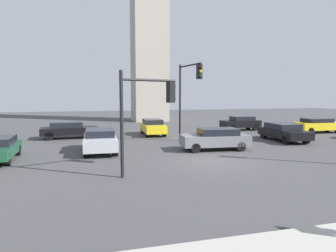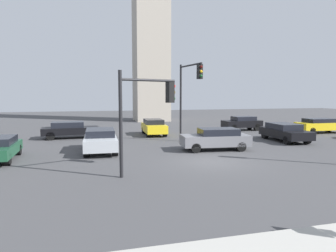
{
  "view_description": "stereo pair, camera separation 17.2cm",
  "coord_description": "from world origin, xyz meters",
  "px_view_note": "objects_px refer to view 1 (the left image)",
  "views": [
    {
      "loc": [
        -6.76,
        -15.48,
        3.69
      ],
      "look_at": [
        -1.96,
        2.23,
        1.79
      ],
      "focal_mm": 32.96,
      "sensor_mm": 36.0,
      "label": 1
    },
    {
      "loc": [
        -6.59,
        -15.53,
        3.69
      ],
      "look_at": [
        -1.96,
        2.23,
        1.79
      ],
      "focal_mm": 32.96,
      "sensor_mm": 36.0,
      "label": 2
    }
  ],
  "objects_px": {
    "car_3": "(241,123)",
    "car_5": "(153,127)",
    "traffic_light_1": "(188,86)",
    "traffic_light_2": "(149,103)",
    "car_1": "(69,129)",
    "car_0": "(284,132)",
    "car_4": "(318,125)",
    "car_2": "(215,139)",
    "car_6": "(100,140)"
  },
  "relations": [
    {
      "from": "traffic_light_2",
      "to": "car_6",
      "type": "bearing_deg",
      "value": 86.52
    },
    {
      "from": "car_0",
      "to": "traffic_light_1",
      "type": "bearing_deg",
      "value": -91.77
    },
    {
      "from": "traffic_light_2",
      "to": "car_3",
      "type": "height_order",
      "value": "traffic_light_2"
    },
    {
      "from": "car_3",
      "to": "car_4",
      "type": "xyz_separation_m",
      "value": [
        6.18,
        -3.76,
        -0.02
      ]
    },
    {
      "from": "traffic_light_1",
      "to": "car_5",
      "type": "xyz_separation_m",
      "value": [
        -1.46,
        5.57,
        -3.5
      ]
    },
    {
      "from": "car_2",
      "to": "car_3",
      "type": "height_order",
      "value": "car_2"
    },
    {
      "from": "car_4",
      "to": "car_6",
      "type": "bearing_deg",
      "value": -166.8
    },
    {
      "from": "traffic_light_2",
      "to": "car_2",
      "type": "distance_m",
      "value": 7.64
    },
    {
      "from": "car_1",
      "to": "car_6",
      "type": "relative_size",
      "value": 0.99
    },
    {
      "from": "traffic_light_1",
      "to": "car_5",
      "type": "height_order",
      "value": "traffic_light_1"
    },
    {
      "from": "car_3",
      "to": "car_5",
      "type": "xyz_separation_m",
      "value": [
        -9.46,
        -1.21,
        -0.02
      ]
    },
    {
      "from": "car_3",
      "to": "car_5",
      "type": "bearing_deg",
      "value": 5.1
    },
    {
      "from": "car_3",
      "to": "car_5",
      "type": "height_order",
      "value": "car_3"
    },
    {
      "from": "car_1",
      "to": "car_5",
      "type": "height_order",
      "value": "car_5"
    },
    {
      "from": "traffic_light_2",
      "to": "car_3",
      "type": "xyz_separation_m",
      "value": [
        12.53,
        14.35,
        -2.49
      ]
    },
    {
      "from": "traffic_light_2",
      "to": "car_6",
      "type": "height_order",
      "value": "traffic_light_2"
    },
    {
      "from": "traffic_light_1",
      "to": "car_0",
      "type": "relative_size",
      "value": 1.26
    },
    {
      "from": "traffic_light_2",
      "to": "car_4",
      "type": "height_order",
      "value": "traffic_light_2"
    },
    {
      "from": "car_5",
      "to": "car_0",
      "type": "bearing_deg",
      "value": 58.73
    },
    {
      "from": "car_1",
      "to": "car_5",
      "type": "distance_m",
      "value": 7.26
    },
    {
      "from": "car_3",
      "to": "car_5",
      "type": "relative_size",
      "value": 0.99
    },
    {
      "from": "traffic_light_1",
      "to": "traffic_light_2",
      "type": "height_order",
      "value": "traffic_light_1"
    },
    {
      "from": "car_6",
      "to": "traffic_light_1",
      "type": "bearing_deg",
      "value": 105.03
    },
    {
      "from": "traffic_light_1",
      "to": "car_4",
      "type": "height_order",
      "value": "traffic_light_1"
    },
    {
      "from": "car_1",
      "to": "car_6",
      "type": "height_order",
      "value": "car_6"
    },
    {
      "from": "car_2",
      "to": "car_6",
      "type": "distance_m",
      "value": 7.53
    },
    {
      "from": "car_3",
      "to": "car_6",
      "type": "bearing_deg",
      "value": 27.65
    },
    {
      "from": "traffic_light_2",
      "to": "car_4",
      "type": "distance_m",
      "value": 21.64
    },
    {
      "from": "traffic_light_1",
      "to": "car_0",
      "type": "height_order",
      "value": "traffic_light_1"
    },
    {
      "from": "car_0",
      "to": "car_6",
      "type": "relative_size",
      "value": 1.0
    },
    {
      "from": "traffic_light_1",
      "to": "car_2",
      "type": "relative_size",
      "value": 1.3
    },
    {
      "from": "car_1",
      "to": "car_2",
      "type": "relative_size",
      "value": 1.02
    },
    {
      "from": "car_3",
      "to": "car_6",
      "type": "relative_size",
      "value": 0.85
    },
    {
      "from": "traffic_light_1",
      "to": "car_6",
      "type": "bearing_deg",
      "value": -83.7
    },
    {
      "from": "car_6",
      "to": "car_4",
      "type": "bearing_deg",
      "value": 104.15
    },
    {
      "from": "car_0",
      "to": "traffic_light_2",
      "type": "bearing_deg",
      "value": -58.18
    },
    {
      "from": "car_4",
      "to": "traffic_light_2",
      "type": "bearing_deg",
      "value": -149.71
    },
    {
      "from": "car_4",
      "to": "car_3",
      "type": "bearing_deg",
      "value": 149.47
    },
    {
      "from": "car_0",
      "to": "car_3",
      "type": "height_order",
      "value": "car_3"
    },
    {
      "from": "traffic_light_2",
      "to": "car_5",
      "type": "relative_size",
      "value": 1.17
    },
    {
      "from": "traffic_light_2",
      "to": "car_3",
      "type": "bearing_deg",
      "value": 27.5
    },
    {
      "from": "car_1",
      "to": "car_3",
      "type": "bearing_deg",
      "value": 1.89
    },
    {
      "from": "car_3",
      "to": "car_1",
      "type": "bearing_deg",
      "value": 2.62
    },
    {
      "from": "car_4",
      "to": "car_5",
      "type": "height_order",
      "value": "car_5"
    },
    {
      "from": "traffic_light_1",
      "to": "car_4",
      "type": "distance_m",
      "value": 14.91
    },
    {
      "from": "traffic_light_2",
      "to": "car_2",
      "type": "relative_size",
      "value": 1.03
    },
    {
      "from": "car_5",
      "to": "car_2",
      "type": "bearing_deg",
      "value": 17.95
    },
    {
      "from": "car_2",
      "to": "car_3",
      "type": "xyz_separation_m",
      "value": [
        7.07,
        9.63,
        0.01
      ]
    },
    {
      "from": "car_1",
      "to": "car_2",
      "type": "bearing_deg",
      "value": -43.34
    },
    {
      "from": "traffic_light_1",
      "to": "car_5",
      "type": "distance_m",
      "value": 6.74
    }
  ]
}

